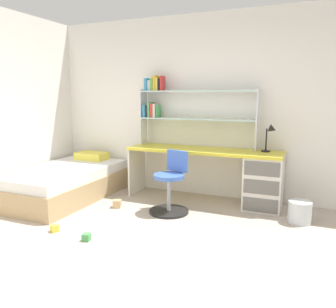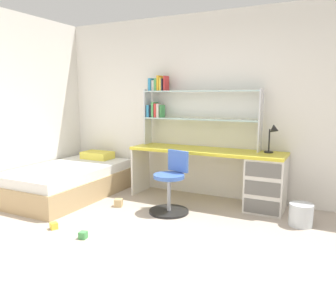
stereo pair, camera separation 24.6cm
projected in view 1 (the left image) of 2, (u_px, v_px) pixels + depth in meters
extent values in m
cube|color=#B2A393|center=(136.00, 269.00, 2.98)|extent=(6.19, 5.85, 0.02)
cube|color=white|center=(214.00, 107.00, 4.97)|extent=(6.19, 0.06, 2.69)
cube|color=gold|center=(203.00, 151.00, 4.79)|extent=(2.20, 0.57, 0.04)
cube|color=silver|center=(264.00, 182.00, 4.52)|extent=(0.49, 0.54, 0.72)
cube|color=silver|center=(137.00, 170.00, 5.28)|extent=(0.03, 0.51, 0.72)
cube|color=#64625E|center=(260.00, 205.00, 4.31)|extent=(0.44, 0.01, 0.18)
cube|color=#64625E|center=(261.00, 187.00, 4.27)|extent=(0.44, 0.01, 0.18)
cube|color=#64625E|center=(262.00, 169.00, 4.23)|extent=(0.44, 0.01, 0.18)
cube|color=silver|center=(143.00, 117.00, 5.27)|extent=(0.02, 0.22, 0.85)
cube|color=silver|center=(258.00, 120.00, 4.59)|extent=(0.02, 0.22, 0.85)
cube|color=silver|center=(197.00, 119.00, 4.93)|extent=(1.73, 0.22, 0.02)
cube|color=silver|center=(197.00, 91.00, 4.86)|extent=(1.73, 0.22, 0.02)
cube|color=#338CBF|center=(146.00, 111.00, 5.23)|extent=(0.04, 0.19, 0.18)
cube|color=#26262D|center=(148.00, 111.00, 5.22)|extent=(0.03, 0.15, 0.19)
cube|color=#4CA559|center=(151.00, 110.00, 5.20)|extent=(0.04, 0.18, 0.23)
cube|color=red|center=(154.00, 110.00, 5.18)|extent=(0.04, 0.18, 0.21)
cube|color=beige|center=(156.00, 111.00, 5.16)|extent=(0.04, 0.20, 0.21)
cube|color=#4CA559|center=(159.00, 111.00, 5.15)|extent=(0.02, 0.15, 0.19)
cube|color=beige|center=(145.00, 85.00, 5.17)|extent=(0.02, 0.13, 0.17)
cube|color=#338CBF|center=(148.00, 85.00, 5.15)|extent=(0.04, 0.16, 0.19)
cube|color=beige|center=(150.00, 86.00, 5.13)|extent=(0.04, 0.14, 0.16)
cube|color=#4CA559|center=(153.00, 85.00, 5.11)|extent=(0.04, 0.15, 0.18)
cube|color=gold|center=(156.00, 83.00, 5.09)|extent=(0.04, 0.17, 0.22)
cube|color=yellow|center=(159.00, 84.00, 5.08)|extent=(0.03, 0.17, 0.19)
cube|color=#26262D|center=(160.00, 85.00, 5.07)|extent=(0.02, 0.18, 0.18)
cube|color=red|center=(162.00, 83.00, 5.05)|extent=(0.02, 0.16, 0.22)
cylinder|color=black|center=(266.00, 151.00, 4.57)|extent=(0.12, 0.12, 0.02)
cylinder|color=black|center=(266.00, 140.00, 4.54)|extent=(0.02, 0.02, 0.30)
cone|color=black|center=(273.00, 129.00, 4.44)|extent=(0.12, 0.11, 0.13)
cylinder|color=black|center=(169.00, 211.00, 4.40)|extent=(0.52, 0.52, 0.03)
cylinder|color=#A5A8AD|center=(169.00, 195.00, 4.36)|extent=(0.05, 0.05, 0.46)
cylinder|color=#3F66BF|center=(169.00, 176.00, 4.32)|extent=(0.40, 0.40, 0.05)
cube|color=#3F66BF|center=(177.00, 161.00, 4.43)|extent=(0.32, 0.12, 0.28)
cube|color=tan|center=(64.00, 187.00, 5.03)|extent=(1.15, 1.93, 0.32)
cube|color=white|center=(63.00, 172.00, 4.99)|extent=(1.09, 1.87, 0.14)
cube|color=#EAD84C|center=(92.00, 156.00, 5.62)|extent=(0.50, 0.32, 0.12)
cylinder|color=silver|center=(300.00, 212.00, 4.03)|extent=(0.27, 0.27, 0.26)
cube|color=#479E51|center=(86.00, 237.00, 3.54)|extent=(0.09, 0.09, 0.08)
cube|color=gold|center=(55.00, 228.00, 3.77)|extent=(0.10, 0.10, 0.08)
cube|color=tan|center=(117.00, 204.00, 4.59)|extent=(0.13, 0.13, 0.10)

